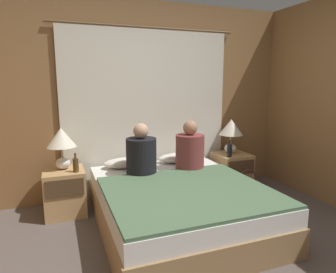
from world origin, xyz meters
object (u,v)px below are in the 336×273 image
(lamp_right, at_px, (231,130))
(beer_bottle_on_left_stand, at_px, (76,165))
(bed, at_px, (178,205))
(pillow_left, at_px, (127,162))
(person_right_in_bed, at_px, (190,150))
(nightstand_left, at_px, (65,192))
(nightstand_right, at_px, (231,172))
(pillow_right, at_px, (180,157))
(handbag_on_floor, at_px, (247,190))
(lamp_left, at_px, (61,141))
(beer_bottle_on_right_stand, at_px, (229,150))
(person_left_in_bed, at_px, (141,154))

(lamp_right, height_order, beer_bottle_on_left_stand, lamp_right)
(bed, height_order, pillow_left, pillow_left)
(lamp_right, distance_m, person_right_in_bed, 0.83)
(beer_bottle_on_left_stand, bearing_deg, lamp_right, 4.79)
(nightstand_left, xyz_separation_m, nightstand_right, (2.19, 0.00, 0.00))
(pillow_left, distance_m, pillow_right, 0.70)
(person_right_in_bed, bearing_deg, bed, -126.93)
(lamp_right, xyz_separation_m, pillow_left, (-1.45, 0.04, -0.33))
(bed, height_order, handbag_on_floor, bed)
(lamp_right, height_order, handbag_on_floor, lamp_right)
(beer_bottle_on_left_stand, relative_size, handbag_on_floor, 0.53)
(bed, distance_m, nightstand_right, 1.30)
(person_right_in_bed, height_order, handbag_on_floor, person_right_in_bed)
(pillow_right, bearing_deg, lamp_left, -178.33)
(pillow_right, xyz_separation_m, beer_bottle_on_right_stand, (0.62, -0.22, 0.10))
(person_right_in_bed, xyz_separation_m, beer_bottle_on_left_stand, (-1.31, 0.13, -0.09))
(nightstand_left, distance_m, pillow_left, 0.79)
(lamp_left, relative_size, person_right_in_bed, 0.79)
(beer_bottle_on_left_stand, bearing_deg, nightstand_left, 136.65)
(nightstand_left, bearing_deg, beer_bottle_on_left_stand, -43.35)
(beer_bottle_on_right_stand, bearing_deg, bed, -149.14)
(pillow_right, bearing_deg, person_left_in_bed, -150.81)
(bed, height_order, pillow_right, pillow_right)
(pillow_left, bearing_deg, beer_bottle_on_left_stand, -160.77)
(nightstand_left, distance_m, lamp_right, 2.27)
(pillow_left, bearing_deg, lamp_left, -176.76)
(nightstand_left, bearing_deg, handbag_on_floor, -10.12)
(nightstand_right, bearing_deg, lamp_left, 178.65)
(person_right_in_bed, distance_m, handbag_on_floor, 0.94)
(pillow_right, bearing_deg, beer_bottle_on_left_stand, -170.74)
(bed, height_order, lamp_right, lamp_right)
(person_left_in_bed, xyz_separation_m, beer_bottle_on_left_stand, (-0.71, 0.13, -0.09))
(beer_bottle_on_left_stand, bearing_deg, person_left_in_bed, -10.23)
(nightstand_left, xyz_separation_m, person_left_in_bed, (0.84, -0.25, 0.43))
(pillow_left, xyz_separation_m, beer_bottle_on_left_stand, (-0.62, -0.22, 0.09))
(lamp_left, relative_size, beer_bottle_on_left_stand, 2.21)
(lamp_right, bearing_deg, bed, -145.45)
(nightstand_right, bearing_deg, person_left_in_bed, -169.62)
(pillow_right, distance_m, beer_bottle_on_right_stand, 0.67)
(pillow_left, height_order, beer_bottle_on_left_stand, beer_bottle_on_left_stand)
(lamp_right, bearing_deg, beer_bottle_on_right_stand, -125.29)
(nightstand_right, relative_size, lamp_right, 1.10)
(pillow_left, bearing_deg, person_left_in_bed, -75.26)
(handbag_on_floor, bearing_deg, nightstand_right, 88.24)
(person_right_in_bed, relative_size, handbag_on_floor, 1.47)
(nightstand_right, height_order, person_left_in_bed, person_left_in_bed)
(beer_bottle_on_right_stand, bearing_deg, nightstand_right, 44.73)
(pillow_right, bearing_deg, lamp_right, -3.24)
(beer_bottle_on_right_stand, bearing_deg, beer_bottle_on_left_stand, 180.00)
(nightstand_left, bearing_deg, person_right_in_bed, -9.81)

